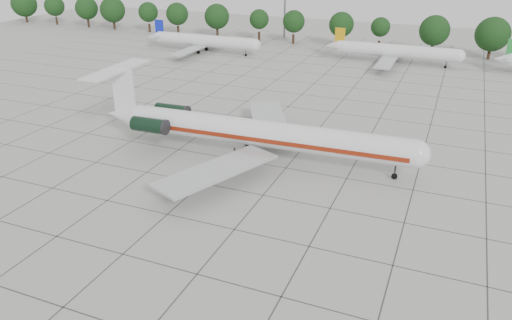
# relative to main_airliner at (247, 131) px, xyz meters

# --- Properties ---
(ground) EXTENTS (260.00, 260.00, 0.00)m
(ground) POSITION_rel_main_airliner_xyz_m (6.08, -9.34, -3.76)
(ground) COLOR #A4A49D
(ground) RESTS_ON ground
(apron_joints) EXTENTS (170.00, 170.00, 0.02)m
(apron_joints) POSITION_rel_main_airliner_xyz_m (6.08, 5.66, -3.75)
(apron_joints) COLOR #383838
(apron_joints) RESTS_ON ground
(main_airliner) EXTENTS (45.45, 35.68, 10.65)m
(main_airliner) POSITION_rel_main_airliner_xyz_m (0.00, 0.00, 0.00)
(main_airliner) COLOR silver
(main_airliner) RESTS_ON ground
(bg_airliner_b) EXTENTS (28.24, 27.20, 7.40)m
(bg_airliner_b) POSITION_rel_main_airliner_xyz_m (-36.05, 56.25, -0.85)
(bg_airliner_b) COLOR silver
(bg_airliner_b) RESTS_ON ground
(bg_airliner_c) EXTENTS (28.24, 27.20, 7.40)m
(bg_airliner_c) POSITION_rel_main_airliner_xyz_m (10.53, 62.36, -0.85)
(bg_airliner_c) COLOR silver
(bg_airliner_c) RESTS_ON ground
(tree_line) EXTENTS (249.86, 8.44, 10.22)m
(tree_line) POSITION_rel_main_airliner_xyz_m (-5.60, 75.66, 2.22)
(tree_line) COLOR #332114
(tree_line) RESTS_ON ground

